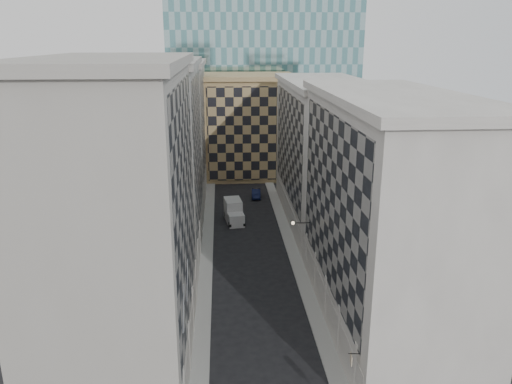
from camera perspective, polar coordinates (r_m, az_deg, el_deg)
name	(u,v)px	position (r m, az deg, el deg)	size (l,w,h in m)	color
sidewalk_west	(207,255)	(60.49, -5.67, -7.21)	(1.50, 100.00, 0.15)	#979691
sidewalk_east	(293,253)	(61.04, 4.31, -6.94)	(1.50, 100.00, 0.15)	#979691
bldg_left_a	(122,219)	(39.18, -15.12, -2.95)	(10.80, 22.80, 23.70)	#A19A90
bldg_left_b	(157,159)	(60.20, -11.28, 3.74)	(10.80, 22.80, 22.70)	gray
bldg_left_c	(173,131)	(81.74, -9.43, 6.93)	(10.80, 22.80, 21.70)	#A19A90
bldg_right_a	(384,213)	(44.96, 14.46, -2.34)	(10.80, 26.80, 20.70)	#B7B0A8
bldg_right_b	(323,152)	(70.24, 7.66, 4.56)	(10.80, 28.80, 19.70)	#B7B0A8
tan_block	(249,125)	(94.47, -0.83, 7.64)	(16.80, 14.80, 18.80)	tan
church_tower	(235,29)	(107.24, -2.44, 18.14)	(7.20, 7.20, 51.50)	#312C26
flagpoles_left	(185,294)	(35.51, -8.07, -11.42)	(0.10, 6.33, 2.33)	gray
bracket_lamp	(295,223)	(53.11, 4.44, -3.55)	(1.98, 0.36, 0.36)	black
box_truck	(234,212)	(70.99, -2.55, -2.33)	(2.93, 5.76, 3.03)	silver
dark_car	(256,193)	(81.70, 0.00, -0.17)	(1.43, 4.11, 1.35)	#0E1434
shop_sign	(351,359)	(36.69, 10.85, -18.19)	(0.82, 0.72, 0.80)	black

